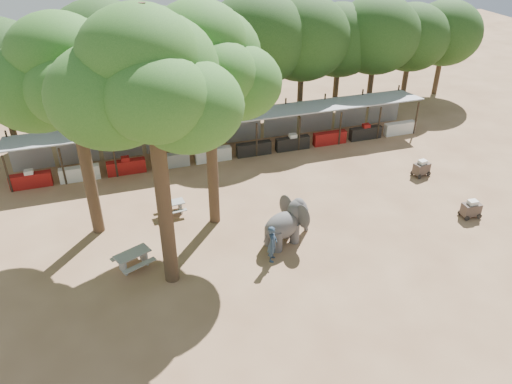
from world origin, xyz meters
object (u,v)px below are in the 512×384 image
object	(u,v)px
picnic_table_near	(133,258)
cart_back	(422,168)
yard_tree_back	(203,63)
yard_tree_left	(66,77)
handler	(272,244)
cart_front	(471,209)
elephant	(287,222)
picnic_table_far	(171,206)
yard_tree_center	(146,83)

from	to	relation	value
picnic_table_near	cart_back	bearing A→B (deg)	-11.99
yard_tree_back	yard_tree_left	bearing A→B (deg)	170.54
yard_tree_left	cart_back	size ratio (longest dim) A/B	9.34
picnic_table_near	handler	bearing A→B (deg)	-36.33
yard_tree_left	picnic_table_near	size ratio (longest dim) A/B	5.26
cart_front	yard_tree_back	bearing A→B (deg)	166.17
yard_tree_back	picnic_table_near	distance (m)	9.58
cart_back	cart_front	bearing A→B (deg)	-102.55
elephant	cart_back	world-z (taller)	elephant
elephant	picnic_table_far	distance (m)	6.71
handler	picnic_table_near	world-z (taller)	handler
picnic_table_far	handler	bearing A→B (deg)	-60.77
handler	cart_front	xyz separation A→B (m)	(11.51, 0.21, -0.45)
cart_back	yard_tree_left	bearing A→B (deg)	168.66
yard_tree_back	cart_back	size ratio (longest dim) A/B	9.62
yard_tree_back	yard_tree_center	bearing A→B (deg)	-126.86
handler	cart_back	distance (m)	12.73
handler	picnic_table_far	xyz separation A→B (m)	(-3.89, 5.52, -0.49)
yard_tree_center	handler	bearing A→B (deg)	-3.43
picnic_table_near	cart_front	size ratio (longest dim) A/B	1.92
picnic_table_far	cart_front	bearing A→B (deg)	-24.98
yard_tree_back	handler	distance (m)	8.93
handler	elephant	bearing A→B (deg)	-19.00
cart_front	yard_tree_left	bearing A→B (deg)	168.42
yard_tree_center	handler	distance (m)	9.62
yard_tree_back	handler	bearing A→B (deg)	-65.69
picnic_table_far	cart_back	xyz separation A→B (m)	(15.56, -0.44, 0.05)
yard_tree_back	cart_front	size ratio (longest dim) A/B	10.42
yard_tree_left	cart_back	xyz separation A→B (m)	(19.61, -0.22, -7.68)
yard_tree_left	handler	xyz separation A→B (m)	(7.94, -5.30, -7.25)
yard_tree_center	handler	xyz separation A→B (m)	(4.94, -0.30, -8.25)
elephant	cart_front	xyz separation A→B (m)	(10.28, -1.02, -0.60)
yard_tree_center	picnic_table_far	xyz separation A→B (m)	(1.05, 5.23, -8.75)
yard_tree_left	picnic_table_far	size ratio (longest dim) A/B	7.17
yard_tree_back	picnic_table_far	xyz separation A→B (m)	(-1.95, 1.23, -8.08)
elephant	cart_back	distance (m)	11.14
handler	picnic_table_near	distance (m)	6.57
yard_tree_left	yard_tree_back	bearing A→B (deg)	-9.46
yard_tree_left	yard_tree_back	xyz separation A→B (m)	(6.00, -1.00, 0.34)
yard_tree_left	handler	distance (m)	11.98
handler	cart_back	bearing A→B (deg)	-40.50
yard_tree_left	handler	size ratio (longest dim) A/B	5.77
yard_tree_back	picnic_table_far	size ratio (longest dim) A/B	7.39
picnic_table_far	yard_tree_left	bearing A→B (deg)	177.26
cart_back	yard_tree_back	bearing A→B (deg)	172.58
yard_tree_left	picnic_table_far	xyz separation A→B (m)	(4.05, 0.23, -7.74)
yard_tree_left	picnic_table_far	bearing A→B (deg)	3.20
handler	picnic_table_far	bearing A→B (deg)	61.14
cart_front	picnic_table_far	bearing A→B (deg)	164.04
yard_tree_left	elephant	bearing A→B (deg)	-23.90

